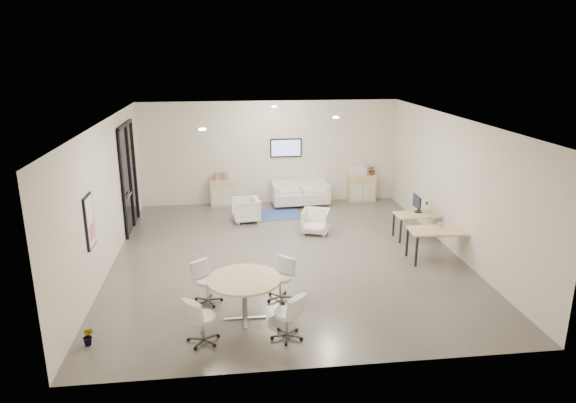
# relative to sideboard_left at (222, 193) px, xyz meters

# --- Properties ---
(room_shell) EXTENTS (9.60, 10.60, 4.80)m
(room_shell) POSITION_rel_sideboard_left_xyz_m (1.51, -4.28, 1.19)
(room_shell) COLOR #57544F
(room_shell) RESTS_ON ground
(glass_door) EXTENTS (0.09, 1.90, 2.85)m
(glass_door) POSITION_rel_sideboard_left_xyz_m (-2.44, -1.77, 1.09)
(glass_door) COLOR black
(glass_door) RESTS_ON room_shell
(artwork) EXTENTS (0.05, 0.54, 1.04)m
(artwork) POSITION_rel_sideboard_left_xyz_m (-2.46, -5.88, 1.13)
(artwork) COLOR black
(artwork) RESTS_ON room_shell
(wall_tv) EXTENTS (0.98, 0.06, 0.58)m
(wall_tv) POSITION_rel_sideboard_left_xyz_m (2.01, 0.18, 1.34)
(wall_tv) COLOR black
(wall_tv) RESTS_ON room_shell
(ceiling_spots) EXTENTS (3.14, 4.14, 0.03)m
(ceiling_spots) POSITION_rel_sideboard_left_xyz_m (1.31, -3.45, 2.77)
(ceiling_spots) COLOR #FFEAC6
(ceiling_spots) RESTS_ON room_shell
(sideboard_left) EXTENTS (0.74, 0.38, 0.83)m
(sideboard_left) POSITION_rel_sideboard_left_xyz_m (0.00, 0.00, 0.00)
(sideboard_left) COLOR #D0B67D
(sideboard_left) RESTS_ON room_shell
(sideboard_right) EXTENTS (0.86, 0.42, 0.86)m
(sideboard_right) POSITION_rel_sideboard_left_xyz_m (4.44, -0.02, 0.01)
(sideboard_right) COLOR #D0B67D
(sideboard_right) RESTS_ON room_shell
(books) EXTENTS (0.43, 0.14, 0.22)m
(books) POSITION_rel_sideboard_left_xyz_m (-0.04, 0.00, 0.53)
(books) COLOR red
(books) RESTS_ON sideboard_left
(printer) EXTENTS (0.49, 0.41, 0.34)m
(printer) POSITION_rel_sideboard_left_xyz_m (4.30, -0.01, 0.60)
(printer) COLOR white
(printer) RESTS_ON sideboard_right
(loveseat) EXTENTS (1.78, 0.97, 0.65)m
(loveseat) POSITION_rel_sideboard_left_xyz_m (2.41, -0.22, -0.06)
(loveseat) COLOR white
(loveseat) RESTS_ON room_shell
(blue_rug) EXTENTS (1.75, 1.21, 0.01)m
(blue_rug) POSITION_rel_sideboard_left_xyz_m (1.44, -1.13, -0.41)
(blue_rug) COLOR navy
(blue_rug) RESTS_ON room_shell
(armchair_left) EXTENTS (0.76, 0.80, 0.74)m
(armchair_left) POSITION_rel_sideboard_left_xyz_m (0.66, -1.62, -0.04)
(armchair_left) COLOR white
(armchair_left) RESTS_ON room_shell
(armchair_right) EXTENTS (0.86, 0.83, 0.71)m
(armchair_right) POSITION_rel_sideboard_left_xyz_m (2.45, -2.82, -0.06)
(armchair_right) COLOR white
(armchair_right) RESTS_ON room_shell
(desk_rear) EXTENTS (1.29, 0.69, 0.66)m
(desk_rear) POSITION_rel_sideboard_left_xyz_m (5.03, -3.54, 0.18)
(desk_rear) COLOR #D0B67D
(desk_rear) RESTS_ON room_shell
(desk_front) EXTENTS (1.45, 0.78, 0.73)m
(desk_front) POSITION_rel_sideboard_left_xyz_m (4.97, -4.95, 0.25)
(desk_front) COLOR #D0B67D
(desk_front) RESTS_ON room_shell
(monitor) EXTENTS (0.20, 0.50, 0.44)m
(monitor) POSITION_rel_sideboard_left_xyz_m (4.99, -3.39, 0.48)
(monitor) COLOR black
(monitor) RESTS_ON desk_rear
(round_table) EXTENTS (1.32, 1.32, 0.80)m
(round_table) POSITION_rel_sideboard_left_xyz_m (0.40, -7.15, 0.31)
(round_table) COLOR #D0B67D
(round_table) RESTS_ON room_shell
(meeting_chairs) EXTENTS (2.25, 2.25, 0.82)m
(meeting_chairs) POSITION_rel_sideboard_left_xyz_m (0.40, -7.15, -0.00)
(meeting_chairs) COLOR white
(meeting_chairs) RESTS_ON room_shell
(plant_cabinet) EXTENTS (0.34, 0.36, 0.24)m
(plant_cabinet) POSITION_rel_sideboard_left_xyz_m (4.78, -0.00, 0.57)
(plant_cabinet) COLOR #3F7F3F
(plant_cabinet) RESTS_ON sideboard_right
(plant_floor) EXTENTS (0.27, 0.38, 0.15)m
(plant_floor) POSITION_rel_sideboard_left_xyz_m (-2.19, -7.71, -0.34)
(plant_floor) COLOR #3F7F3F
(plant_floor) RESTS_ON room_shell
(cup) EXTENTS (0.13, 0.12, 0.11)m
(cup) POSITION_rel_sideboard_left_xyz_m (5.06, -4.70, 0.38)
(cup) COLOR white
(cup) RESTS_ON desk_front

